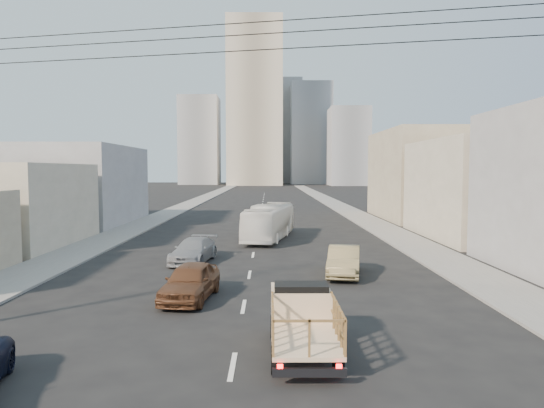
{
  "coord_description": "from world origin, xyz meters",
  "views": [
    {
      "loc": [
        1.02,
        -11.31,
        5.52
      ],
      "look_at": [
        1.22,
        17.64,
        3.5
      ],
      "focal_mm": 32.0,
      "sensor_mm": 36.0,
      "label": 1
    }
  ],
  "objects_px": {
    "flatbed_pickup": "(303,316)",
    "sedan_brown": "(190,281)",
    "sedan_tan": "(344,261)",
    "city_bus": "(269,222)",
    "sedan_grey": "(194,250)"
  },
  "relations": [
    {
      "from": "flatbed_pickup",
      "to": "sedan_brown",
      "type": "bearing_deg",
      "value": 125.97
    },
    {
      "from": "flatbed_pickup",
      "to": "sedan_tan",
      "type": "distance_m",
      "value": 11.14
    },
    {
      "from": "sedan_brown",
      "to": "sedan_tan",
      "type": "bearing_deg",
      "value": 39.87
    },
    {
      "from": "flatbed_pickup",
      "to": "city_bus",
      "type": "height_order",
      "value": "city_bus"
    },
    {
      "from": "flatbed_pickup",
      "to": "sedan_grey",
      "type": "distance_m",
      "value": 15.53
    },
    {
      "from": "city_bus",
      "to": "sedan_grey",
      "type": "height_order",
      "value": "city_bus"
    },
    {
      "from": "city_bus",
      "to": "sedan_grey",
      "type": "bearing_deg",
      "value": -103.56
    },
    {
      "from": "city_bus",
      "to": "sedan_grey",
      "type": "xyz_separation_m",
      "value": [
        -4.59,
        -9.72,
        -0.69
      ]
    },
    {
      "from": "sedan_brown",
      "to": "flatbed_pickup",
      "type": "bearing_deg",
      "value": -46.91
    },
    {
      "from": "flatbed_pickup",
      "to": "sedan_tan",
      "type": "relative_size",
      "value": 0.96
    },
    {
      "from": "flatbed_pickup",
      "to": "sedan_grey",
      "type": "xyz_separation_m",
      "value": [
        -5.56,
        14.5,
        -0.39
      ]
    },
    {
      "from": "flatbed_pickup",
      "to": "sedan_tan",
      "type": "height_order",
      "value": "flatbed_pickup"
    },
    {
      "from": "flatbed_pickup",
      "to": "sedan_tan",
      "type": "bearing_deg",
      "value": 74.8
    },
    {
      "from": "flatbed_pickup",
      "to": "sedan_brown",
      "type": "distance_m",
      "value": 7.48
    },
    {
      "from": "sedan_brown",
      "to": "sedan_tan",
      "type": "relative_size",
      "value": 0.99
    }
  ]
}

